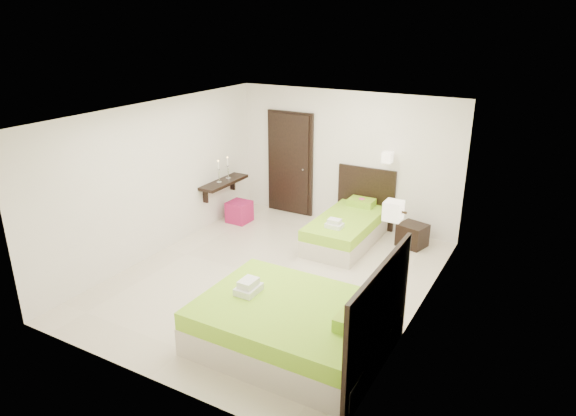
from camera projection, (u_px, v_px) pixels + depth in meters
The scene contains 7 objects.
floor at pixel (273, 278), 8.09m from camera, with size 5.50×5.50×0.00m, color beige.
bed_single at pixel (348, 227), 9.30m from camera, with size 1.15×1.91×1.58m.
bed_double at pixel (297, 325), 6.27m from camera, with size 2.26×1.92×1.87m.
nightstand at pixel (412, 235), 9.16m from camera, with size 0.46×0.41×0.41m, color black.
ottoman at pixel (239, 212), 10.26m from camera, with size 0.42×0.42×0.42m, color #9A144A.
door at pixel (290, 164), 10.48m from camera, with size 1.02×0.15×2.14m.
console_shelf at pixel (224, 182), 10.07m from camera, with size 0.35×1.20×0.78m.
Camera 1 is at (3.73, -6.16, 3.86)m, focal length 32.00 mm.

